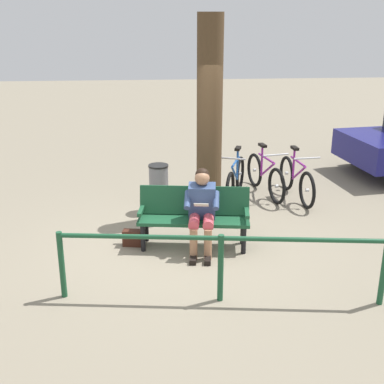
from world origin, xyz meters
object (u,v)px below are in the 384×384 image
at_px(tree_trunk, 209,119).
at_px(bicycle_silver, 235,180).
at_px(person_reading, 202,207).
at_px(bicycle_blue, 265,176).
at_px(litter_bin, 159,188).
at_px(bench, 194,213).
at_px(bicycle_red, 296,180).
at_px(handbag, 133,238).

xyz_separation_m(tree_trunk, bicycle_silver, (-0.57, -0.66, -1.27)).
height_order(person_reading, bicycle_blue, person_reading).
xyz_separation_m(tree_trunk, litter_bin, (0.84, -0.18, -1.22)).
xyz_separation_m(bench, tree_trunk, (-0.36, -1.25, 1.13)).
bearing_deg(person_reading, bench, -54.42).
bearing_deg(person_reading, bicycle_red, -126.12).
bearing_deg(tree_trunk, litter_bin, -11.76).
bearing_deg(litter_bin, bicycle_blue, -161.62).
relative_size(litter_bin, bicycle_red, 0.49).
height_order(bench, handbag, bench).
distance_m(bicycle_red, bicycle_silver, 1.13).
xyz_separation_m(litter_bin, bicycle_silver, (-1.41, -0.48, -0.05)).
distance_m(bench, bicycle_silver, 2.13).
bearing_deg(bicycle_silver, bench, -5.97).
height_order(handbag, litter_bin, litter_bin).
bearing_deg(handbag, bicycle_blue, -139.68).
bearing_deg(bench, bicycle_red, -130.12).
distance_m(handbag, tree_trunk, 2.31).
bearing_deg(tree_trunk, bench, 74.03).
bearing_deg(bicycle_red, bicycle_silver, -99.24).
bearing_deg(person_reading, tree_trunk, -92.52).
relative_size(bench, bicycle_blue, 0.99).
height_order(litter_bin, bicycle_blue, bicycle_blue).
bearing_deg(tree_trunk, person_reading, 79.52).
height_order(bench, bicycle_red, bicycle_red).
distance_m(bench, person_reading, 0.26).
distance_m(handbag, bicycle_red, 3.46).
distance_m(litter_bin, bicycle_silver, 1.49).
bearing_deg(bicycle_red, handbag, -64.07).
distance_m(tree_trunk, bicycle_blue, 1.92).
xyz_separation_m(person_reading, bicycle_red, (-1.95, -2.02, -0.31)).
xyz_separation_m(tree_trunk, bicycle_red, (-1.69, -0.58, -1.27)).
distance_m(person_reading, tree_trunk, 1.75).
bearing_deg(tree_trunk, handbag, 43.97).
height_order(bicycle_blue, bicycle_silver, same).
relative_size(handbag, bicycle_silver, 0.19).
relative_size(handbag, bicycle_blue, 0.18).
bearing_deg(handbag, litter_bin, -106.60).
height_order(handbag, bicycle_silver, bicycle_silver).
xyz_separation_m(handbag, litter_bin, (-0.41, -1.38, 0.29)).
xyz_separation_m(person_reading, tree_trunk, (-0.26, -1.43, 0.97)).
relative_size(bicycle_red, bicycle_silver, 1.05).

